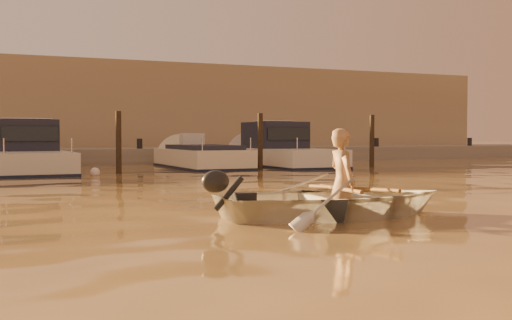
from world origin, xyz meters
name	(u,v)px	position (x,y,z in m)	size (l,w,h in m)	color
ground_plane	(366,233)	(0.00, 0.00, 0.00)	(160.00, 160.00, 0.00)	olive
dinghy	(336,199)	(0.52, 1.58, 0.26)	(2.60, 3.64, 0.75)	silver
person	(342,182)	(0.62, 1.58, 0.52)	(0.60, 0.39, 1.64)	#9E734F
outboard_motor	(243,201)	(-0.97, 1.70, 0.28)	(0.90, 0.40, 0.70)	black
oar_port	(351,188)	(0.77, 1.56, 0.42)	(0.06, 0.06, 2.10)	olive
oar_starboard	(339,189)	(0.57, 1.58, 0.42)	(0.06, 0.06, 2.10)	brown
moored_boat_2	(29,153)	(-2.76, 16.00, 0.62)	(2.33, 7.79, 1.75)	silver
moored_boat_3	(201,162)	(3.37, 16.00, 0.22)	(2.19, 6.26, 0.95)	#EFE5C8
moored_boat_4	(282,150)	(6.74, 16.00, 0.62)	(2.40, 7.35, 1.75)	silver
piling_2	(119,145)	(-0.20, 13.80, 0.90)	(0.18, 0.18, 2.20)	#2D2319
piling_3	(260,144)	(4.80, 13.80, 0.90)	(0.18, 0.18, 2.20)	#2D2319
piling_4	(372,144)	(9.50, 13.80, 0.90)	(0.18, 0.18, 2.20)	#2D2319
fender_c	(95,172)	(-1.12, 12.85, 0.10)	(0.30, 0.30, 0.30)	silver
fender_d	(237,168)	(3.82, 13.62, 0.10)	(0.30, 0.30, 0.30)	#E9471B
fender_e	(331,167)	(7.23, 13.05, 0.10)	(0.30, 0.30, 0.30)	silver
quay	(86,160)	(0.00, 21.50, 0.15)	(52.00, 4.00, 1.00)	gray
waterfront_building	(67,112)	(0.00, 27.00, 2.40)	(46.00, 7.00, 4.80)	#9E8466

